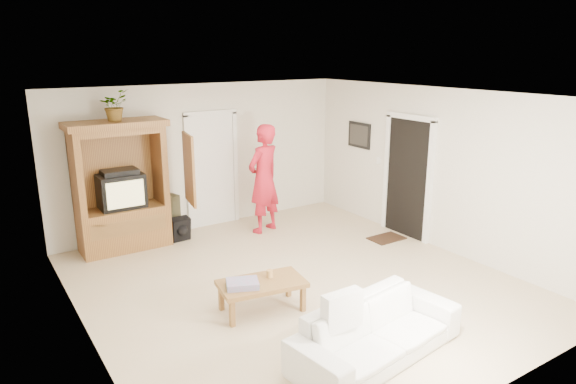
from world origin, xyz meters
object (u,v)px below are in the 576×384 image
Objects in this scene: armoire at (123,195)px; sofa at (377,331)px; coffee_table at (262,285)px; man at (264,179)px.

armoire reaches higher than sofa.
sofa is 1.77× the size of coffee_table.
sofa is at bearing 56.71° from man.
man is at bearing 68.03° from sofa.
man is 4.24m from sofa.
sofa is (-1.02, -4.06, -0.68)m from man.
armoire is 1.08× the size of man.
coffee_table is (0.78, -3.07, -0.57)m from armoire.
armoire is 4.81m from sofa.
coffee_table is at bearing 39.64° from man.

